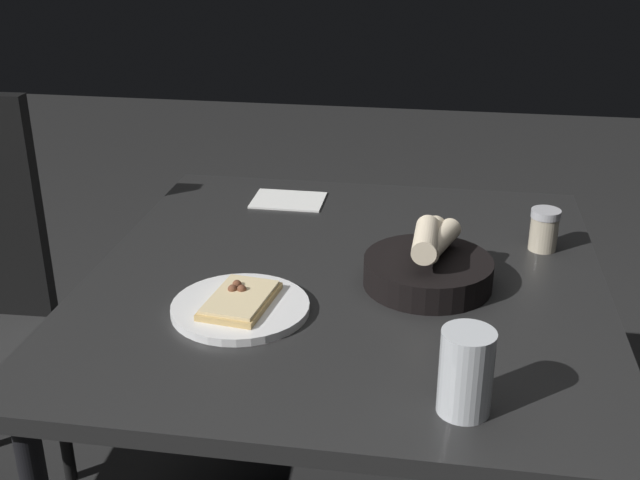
% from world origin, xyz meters
% --- Properties ---
extents(dining_table, '(0.93, 1.00, 0.70)m').
position_xyz_m(dining_table, '(0.00, 0.00, 0.64)').
color(dining_table, black).
rests_on(dining_table, ground).
extents(pizza_plate, '(0.23, 0.23, 0.04)m').
position_xyz_m(pizza_plate, '(0.16, 0.16, 0.71)').
color(pizza_plate, white).
rests_on(pizza_plate, dining_table).
extents(bread_basket, '(0.23, 0.23, 0.12)m').
position_xyz_m(bread_basket, '(-0.15, 0.02, 0.74)').
color(bread_basket, black).
rests_on(bread_basket, dining_table).
extents(beer_glass, '(0.07, 0.07, 0.12)m').
position_xyz_m(beer_glass, '(-0.21, 0.38, 0.75)').
color(beer_glass, silver).
rests_on(beer_glass, dining_table).
extents(pepper_shaker, '(0.06, 0.06, 0.08)m').
position_xyz_m(pepper_shaker, '(-0.36, -0.17, 0.74)').
color(pepper_shaker, '#BFB299').
rests_on(pepper_shaker, dining_table).
extents(napkin, '(0.16, 0.12, 0.00)m').
position_xyz_m(napkin, '(0.18, -0.35, 0.70)').
color(napkin, white).
rests_on(napkin, dining_table).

